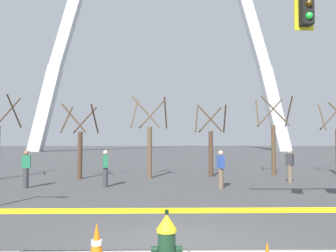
{
  "coord_description": "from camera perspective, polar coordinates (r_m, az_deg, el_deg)",
  "views": [
    {
      "loc": [
        -0.4,
        -6.26,
        2.0
      ],
      "look_at": [
        -0.08,
        5.0,
        2.5
      ],
      "focal_mm": 35.72,
      "sensor_mm": 36.0,
      "label": 1
    }
  ],
  "objects": [
    {
      "name": "traffic_cone_by_hydrant",
      "position": [
        5.65,
        -12.09,
        -19.4
      ],
      "size": [
        0.36,
        0.36,
        0.73
      ],
      "color": "black",
      "rests_on": "ground"
    },
    {
      "name": "tree_right_mid",
      "position": [
        20.5,
        17.53,
        -2.33
      ],
      "size": [
        2.1,
        2.11,
        4.57
      ],
      "color": "brown",
      "rests_on": "ground"
    },
    {
      "name": "pedestrian_walking_right",
      "position": [
        14.8,
        -10.64,
        -7.08
      ],
      "size": [
        0.26,
        0.37,
        1.59
      ],
      "color": "#38383D",
      "rests_on": "ground"
    },
    {
      "name": "tree_center_right",
      "position": [
        18.94,
        7.29,
        -3.21
      ],
      "size": [
        1.84,
        1.85,
        3.98
      ],
      "color": "#473323",
      "rests_on": "ground"
    },
    {
      "name": "pedestrian_walking_left",
      "position": [
        14.34,
        9.0,
        -7.24
      ],
      "size": [
        0.31,
        0.39,
        1.59
      ],
      "color": "brown",
      "rests_on": "ground"
    },
    {
      "name": "pedestrian_near_trees",
      "position": [
        16.99,
        20.06,
        -6.37
      ],
      "size": [
        0.37,
        0.39,
        1.59
      ],
      "color": "brown",
      "rests_on": "ground"
    },
    {
      "name": "tree_left_mid",
      "position": [
        18.24,
        -14.78,
        -3.3
      ],
      "size": [
        1.8,
        1.81,
        3.89
      ],
      "color": "#473323",
      "rests_on": "ground"
    },
    {
      "name": "tree_center_left",
      "position": [
        18.05,
        -3.16,
        -2.78
      ],
      "size": [
        1.99,
        2.0,
        4.32
      ],
      "color": "brown",
      "rests_on": "ground"
    },
    {
      "name": "caution_tape_barrier",
      "position": [
        5.25,
        -1.06,
        -16.76
      ],
      "size": [
        5.89,
        0.1,
        1.03
      ],
      "color": "#232326",
      "rests_on": "ground"
    },
    {
      "name": "monument_arch",
      "position": [
        65.58,
        -1.23,
        16.99
      ],
      "size": [
        48.39,
        2.27,
        55.15
      ],
      "color": "silver",
      "rests_on": "ground"
    },
    {
      "name": "fire_hydrant",
      "position": [
        5.19,
        -0.23,
        -19.76
      ],
      "size": [
        0.46,
        0.48,
        0.99
      ],
      "color": "black",
      "rests_on": "ground"
    },
    {
      "name": "ground_plane",
      "position": [
        6.59,
        2.09,
        -20.24
      ],
      "size": [
        240.0,
        240.0,
        0.0
      ],
      "primitive_type": "plane",
      "color": "#474749"
    },
    {
      "name": "pedestrian_standing_center",
      "position": [
        15.51,
        -23.07,
        -6.71
      ],
      "size": [
        0.37,
        0.26,
        1.59
      ],
      "color": "#38383D",
      "rests_on": "ground"
    }
  ]
}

